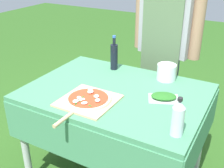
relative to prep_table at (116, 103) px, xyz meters
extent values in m
cube|color=#478960|center=(0.00, 0.00, 0.09)|extent=(1.24, 0.90, 0.04)
cube|color=#478960|center=(0.00, -0.46, -0.07)|extent=(1.24, 0.01, 0.28)
cube|color=#478960|center=(0.00, 0.46, -0.07)|extent=(1.24, 0.01, 0.28)
cube|color=#478960|center=(-0.62, 0.00, -0.07)|extent=(0.01, 0.90, 0.28)
cube|color=#478960|center=(0.62, 0.00, -0.07)|extent=(0.01, 0.90, 0.28)
cylinder|color=#B7B7BC|center=(-0.56, -0.39, -0.30)|extent=(0.06, 0.06, 0.74)
cylinder|color=#B7B7BC|center=(-0.56, 0.39, -0.30)|extent=(0.06, 0.06, 0.74)
cylinder|color=#B7B7BC|center=(0.56, 0.39, -0.30)|extent=(0.06, 0.06, 0.74)
cylinder|color=#333D56|center=(0.17, 0.74, -0.25)|extent=(0.12, 0.12, 0.83)
cylinder|color=#333D56|center=(0.01, 0.77, -0.25)|extent=(0.12, 0.12, 0.83)
cube|color=#99999E|center=(0.09, 0.75, 0.47)|extent=(0.47, 0.25, 0.63)
cube|color=#56704C|center=(0.07, 0.65, 0.24)|extent=(0.36, 0.06, 0.91)
cylinder|color=#A37A5B|center=(0.35, 0.72, 0.45)|extent=(0.10, 0.10, 0.56)
cylinder|color=#A37A5B|center=(-0.17, 0.79, 0.45)|extent=(0.10, 0.10, 0.56)
cube|color=#D1B27F|center=(-0.08, -0.23, 0.11)|extent=(0.35, 0.35, 0.01)
cylinder|color=#D1B27F|center=(-0.08, -0.49, 0.11)|extent=(0.03, 0.17, 0.02)
cylinder|color=beige|center=(-0.08, -0.23, 0.12)|extent=(0.30, 0.30, 0.01)
cylinder|color=#D14223|center=(-0.08, -0.23, 0.13)|extent=(0.26, 0.26, 0.00)
ellipsoid|color=white|center=(-0.10, -0.28, 0.14)|extent=(0.04, 0.04, 0.01)
ellipsoid|color=white|center=(-0.06, -0.31, 0.14)|extent=(0.05, 0.05, 0.01)
ellipsoid|color=white|center=(-0.11, -0.32, 0.14)|extent=(0.04, 0.04, 0.02)
ellipsoid|color=white|center=(0.00, -0.24, 0.14)|extent=(0.05, 0.05, 0.02)
ellipsoid|color=white|center=(-0.12, -0.27, 0.14)|extent=(0.05, 0.04, 0.02)
ellipsoid|color=white|center=(-0.10, -0.17, 0.14)|extent=(0.05, 0.05, 0.02)
ellipsoid|color=white|center=(-0.04, -0.20, 0.14)|extent=(0.05, 0.05, 0.01)
ellipsoid|color=white|center=(-0.12, -0.14, 0.14)|extent=(0.05, 0.05, 0.01)
ellipsoid|color=white|center=(-0.09, -0.27, 0.14)|extent=(0.03, 0.03, 0.01)
ellipsoid|color=#286B23|center=(-0.10, -0.34, 0.13)|extent=(0.02, 0.03, 0.00)
ellipsoid|color=#286B23|center=(-0.01, -0.32, 0.13)|extent=(0.03, 0.02, 0.00)
ellipsoid|color=#286B23|center=(-0.10, -0.30, 0.13)|extent=(0.03, 0.02, 0.00)
ellipsoid|color=#286B23|center=(-0.11, -0.24, 0.13)|extent=(0.02, 0.03, 0.00)
ellipsoid|color=#286B23|center=(-0.13, -0.16, 0.13)|extent=(0.02, 0.03, 0.00)
cylinder|color=black|center=(-0.20, 0.33, 0.21)|extent=(0.06, 0.06, 0.21)
cylinder|color=black|center=(-0.20, 0.33, 0.34)|extent=(0.02, 0.02, 0.06)
cylinder|color=#335BB2|center=(-0.20, 0.33, 0.38)|extent=(0.03, 0.03, 0.02)
cylinder|color=silver|center=(0.53, -0.30, 0.19)|extent=(0.07, 0.07, 0.16)
cone|color=silver|center=(0.53, -0.30, 0.29)|extent=(0.07, 0.07, 0.04)
cylinder|color=#232326|center=(0.53, -0.30, 0.32)|extent=(0.03, 0.03, 0.02)
cube|color=silver|center=(0.34, 0.04, 0.11)|extent=(0.23, 0.20, 0.01)
ellipsoid|color=#286B23|center=(0.34, 0.04, 0.13)|extent=(0.20, 0.17, 0.03)
cylinder|color=silver|center=(0.25, 0.34, 0.16)|extent=(0.14, 0.14, 0.12)
camera|label=1|loc=(0.83, -1.55, 1.00)|focal=45.00mm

